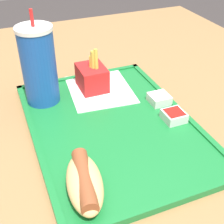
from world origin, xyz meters
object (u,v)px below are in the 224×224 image
at_px(sauce_cup_mayo, 159,98).
at_px(hot_dog_far, 85,182).
at_px(fries_carton, 92,77).
at_px(soda_cup, 39,66).
at_px(sauce_cup_ketchup, 174,116).

bearing_deg(sauce_cup_mayo, hot_dog_far, 128.11).
bearing_deg(fries_carton, soda_cup, 92.90).
xyz_separation_m(soda_cup, sauce_cup_mayo, (-0.11, -0.24, -0.08)).
bearing_deg(soda_cup, sauce_cup_ketchup, -127.11).
relative_size(fries_carton, sauce_cup_mayo, 2.38).
bearing_deg(sauce_cup_ketchup, hot_dog_far, 116.34).
height_order(soda_cup, hot_dog_far, soda_cup).
bearing_deg(fries_carton, hot_dog_far, 158.87).
bearing_deg(soda_cup, fries_carton, -87.10).
distance_m(fries_carton, sauce_cup_ketchup, 0.22).
bearing_deg(sauce_cup_ketchup, fries_carton, 32.04).
bearing_deg(hot_dog_far, fries_carton, -21.13).
relative_size(hot_dog_far, sauce_cup_ketchup, 3.11).
distance_m(hot_dog_far, fries_carton, 0.32).
relative_size(sauce_cup_mayo, sauce_cup_ketchup, 1.00).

